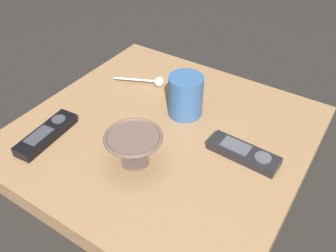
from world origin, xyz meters
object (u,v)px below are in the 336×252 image
at_px(coffee_mug, 186,96).
at_px(teaspoon, 155,81).
at_px(cereal_bowl, 134,148).
at_px(tv_remote_far, 47,134).
at_px(tv_remote_near, 244,153).

xyz_separation_m(coffee_mug, teaspoon, (0.13, -0.06, -0.04)).
bearing_deg(coffee_mug, cereal_bowl, 89.84).
relative_size(teaspoon, tv_remote_far, 0.80).
height_order(cereal_bowl, tv_remote_far, cereal_bowl).
height_order(teaspoon, tv_remote_near, teaspoon).
height_order(cereal_bowl, teaspoon, cereal_bowl).
xyz_separation_m(cereal_bowl, teaspoon, (0.13, -0.27, -0.03)).
bearing_deg(teaspoon, tv_remote_near, 158.42).
xyz_separation_m(tv_remote_near, tv_remote_far, (0.40, 0.19, 0.00)).
relative_size(coffee_mug, tv_remote_near, 0.66).
bearing_deg(tv_remote_far, teaspoon, -105.05).
height_order(coffee_mug, tv_remote_far, coffee_mug).
relative_size(cereal_bowl, coffee_mug, 1.16).
bearing_deg(tv_remote_near, coffee_mug, -19.02).
bearing_deg(cereal_bowl, tv_remote_near, -142.73).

